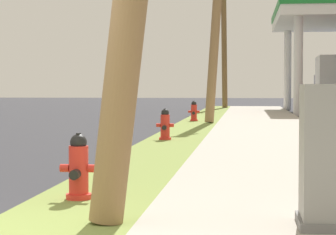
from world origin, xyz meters
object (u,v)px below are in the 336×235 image
object	(u,v)px
fire_hydrant_nearest	(79,170)
utility_pole_background	(224,22)
utility_cabinet	(329,160)
fire_hydrant_third	(194,112)
utility_pole_midground	(217,3)
truck_navy_at_forecourt	(334,85)
fire_hydrant_second	(165,126)

from	to	relation	value
fire_hydrant_nearest	utility_pole_background	xyz separation A→B (m)	(0.50, 34.13, 4.80)
utility_cabinet	fire_hydrant_third	bearing A→B (deg)	97.97
utility_pole_midground	utility_pole_background	distance (m)	17.10
fire_hydrant_nearest	utility_pole_background	bearing A→B (deg)	89.16
fire_hydrant_nearest	utility_pole_background	world-z (taller)	utility_pole_background
utility_pole_background	utility_cabinet	world-z (taller)	utility_pole_background
utility_pole_midground	utility_cabinet	bearing A→B (deg)	-84.40
fire_hydrant_nearest	fire_hydrant_third	world-z (taller)	same
utility_pole_midground	utility_cabinet	distance (m)	18.72
fire_hydrant_nearest	truck_navy_at_forecourt	size ratio (longest dim) A/B	0.12
fire_hydrant_second	utility_pole_midground	distance (m)	9.22
utility_pole_midground	utility_cabinet	world-z (taller)	utility_pole_midground
truck_navy_at_forecourt	utility_pole_background	bearing A→B (deg)	168.71
fire_hydrant_second	truck_navy_at_forecourt	xyz separation A→B (m)	(6.91, 24.12, 1.04)
fire_hydrant_second	truck_navy_at_forecourt	bearing A→B (deg)	74.01
utility_cabinet	fire_hydrant_nearest	bearing A→B (deg)	154.83
utility_pole_background	utility_cabinet	size ratio (longest dim) A/B	7.84
utility_pole_midground	utility_cabinet	size ratio (longest dim) A/B	6.44
utility_pole_background	fire_hydrant_second	bearing A→B (deg)	-91.26
fire_hydrant_third	utility_pole_background	distance (m)	17.03
fire_hydrant_second	utility_cabinet	xyz separation A→B (m)	(2.66, -9.96, 0.27)
fire_hydrant_second	utility_pole_midground	bearing A→B (deg)	84.00
fire_hydrant_second	fire_hydrant_nearest	bearing A→B (deg)	-89.65
utility_pole_midground	truck_navy_at_forecourt	bearing A→B (deg)	69.09
fire_hydrant_second	utility_cabinet	world-z (taller)	utility_cabinet
truck_navy_at_forecourt	fire_hydrant_nearest	bearing A→B (deg)	-101.79
utility_pole_midground	utility_pole_background	bearing A→B (deg)	91.06
fire_hydrant_third	utility_cabinet	bearing A→B (deg)	-82.03
fire_hydrant_third	utility_cabinet	xyz separation A→B (m)	(2.66, -19.02, 0.27)
fire_hydrant_nearest	fire_hydrant_second	xyz separation A→B (m)	(-0.05, 8.73, 0.00)
fire_hydrant_nearest	fire_hydrant_second	size ratio (longest dim) A/B	1.00
fire_hydrant_nearest	utility_cabinet	size ratio (longest dim) A/B	0.58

